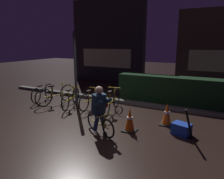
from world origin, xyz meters
name	(u,v)px	position (x,y,z in m)	size (l,w,h in m)	color
ground_plane	(97,122)	(0.00, 0.00, 0.00)	(40.00, 40.00, 0.00)	black
sidewalk_curb	(126,102)	(0.00, 2.20, 0.06)	(12.00, 0.24, 0.12)	#56544F
hedge_row	(179,91)	(1.80, 3.10, 0.52)	(4.80, 0.70, 1.04)	black
storefront_left	(108,41)	(-3.14, 6.50, 2.44)	(4.70, 0.54, 4.90)	#262328
storefront_right	(222,49)	(3.13, 7.20, 2.01)	(4.45, 0.54, 4.04)	#42382D
street_post	(75,69)	(-1.63, 1.20, 1.35)	(0.10, 0.10, 2.71)	#2D2D33
parked_bike_leftmost	(43,93)	(-3.21, 1.04, 0.32)	(0.46, 1.49, 0.70)	black
parked_bike_left_mid	(56,95)	(-2.38, 0.92, 0.36)	(0.59, 1.65, 0.79)	black
parked_bike_center_left	(71,98)	(-1.63, 0.86, 0.33)	(0.52, 1.53, 0.73)	black
parked_bike_center_right	(91,99)	(-0.92, 1.13, 0.32)	(0.46, 1.52, 0.70)	black
parked_bike_right_mid	(112,101)	(-0.07, 1.10, 0.36)	(0.46, 1.71, 0.79)	black
traffic_cone_near	(130,120)	(1.09, -0.10, 0.31)	(0.36, 0.36, 0.64)	black
traffic_cone_far	(167,114)	(1.87, 0.78, 0.32)	(0.36, 0.36, 0.65)	black
blue_crate	(181,129)	(2.35, 0.30, 0.15)	(0.44, 0.32, 0.30)	#193DB7
cyclist	(100,110)	(0.45, -0.55, 0.63)	(1.10, 0.66, 1.25)	black
closed_umbrella	(189,124)	(2.55, 0.05, 0.40)	(0.05, 0.05, 0.85)	black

